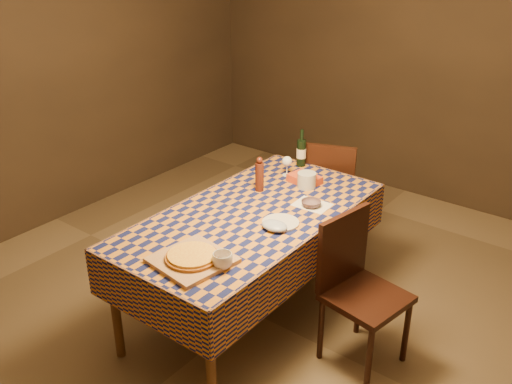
# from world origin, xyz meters

# --- Properties ---
(room) EXTENTS (5.00, 5.10, 2.70)m
(room) POSITION_xyz_m (0.00, 0.00, 1.35)
(room) COLOR brown
(room) RESTS_ON ground
(dining_table) EXTENTS (0.94, 1.84, 0.77)m
(dining_table) POSITION_xyz_m (0.00, 0.00, 0.69)
(dining_table) COLOR brown
(dining_table) RESTS_ON ground
(cutting_board) EXTENTS (0.43, 0.43, 0.02)m
(cutting_board) POSITION_xyz_m (0.10, -0.65, 0.78)
(cutting_board) COLOR #AD7D51
(cutting_board) RESTS_ON dining_table
(pizza) EXTENTS (0.30, 0.30, 0.03)m
(pizza) POSITION_xyz_m (0.10, -0.65, 0.81)
(pizza) COLOR #9C551A
(pizza) RESTS_ON cutting_board
(pepper_mill) EXTENTS (0.06, 0.06, 0.25)m
(pepper_mill) POSITION_xyz_m (-0.17, 0.30, 0.88)
(pepper_mill) COLOR #471A10
(pepper_mill) RESTS_ON dining_table
(bowl) EXTENTS (0.13, 0.13, 0.04)m
(bowl) POSITION_xyz_m (0.25, 0.31, 0.79)
(bowl) COLOR #5F4850
(bowl) RESTS_ON dining_table
(wine_glass) EXTENTS (0.08, 0.08, 0.15)m
(wine_glass) POSITION_xyz_m (-0.17, 0.63, 0.87)
(wine_glass) COLOR white
(wine_glass) RESTS_ON dining_table
(wine_bottle) EXTENTS (0.09, 0.09, 0.28)m
(wine_bottle) POSITION_xyz_m (-0.19, 0.85, 0.88)
(wine_bottle) COLOR black
(wine_bottle) RESTS_ON dining_table
(deli_tub) EXTENTS (0.16, 0.16, 0.11)m
(deli_tub) POSITION_xyz_m (0.06, 0.54, 0.82)
(deli_tub) COLOR silver
(deli_tub) RESTS_ON dining_table
(takeout_container) EXTENTS (0.24, 0.18, 0.05)m
(takeout_container) POSITION_xyz_m (0.01, 0.60, 0.80)
(takeout_container) COLOR #CE441B
(takeout_container) RESTS_ON dining_table
(white_plate) EXTENTS (0.27, 0.27, 0.01)m
(white_plate) POSITION_xyz_m (0.23, 0.00, 0.78)
(white_plate) COLOR silver
(white_plate) RESTS_ON dining_table
(tumbler) EXTENTS (0.14, 0.14, 0.09)m
(tumbler) POSITION_xyz_m (0.27, -0.59, 0.81)
(tumbler) COLOR white
(tumbler) RESTS_ON dining_table
(flour_patch) EXTENTS (0.24, 0.19, 0.00)m
(flour_patch) POSITION_xyz_m (0.24, 0.33, 0.77)
(flour_patch) COLOR white
(flour_patch) RESTS_ON dining_table
(flour_bag) EXTENTS (0.20, 0.18, 0.05)m
(flour_bag) POSITION_xyz_m (0.24, -0.08, 0.79)
(flour_bag) COLOR #9EAECA
(flour_bag) RESTS_ON dining_table
(chair_far) EXTENTS (0.54, 0.55, 0.93)m
(chair_far) POSITION_xyz_m (-0.07, 1.08, 0.52)
(chair_far) COLOR black
(chair_far) RESTS_ON ground
(chair_right) EXTENTS (0.49, 0.49, 0.93)m
(chair_right) POSITION_xyz_m (0.73, 0.07, 0.52)
(chair_right) COLOR black
(chair_right) RESTS_ON ground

